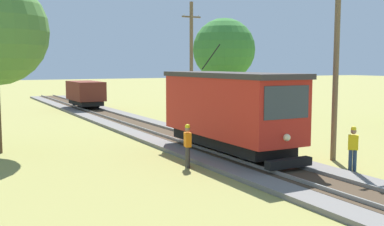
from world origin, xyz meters
The scene contains 7 objects.
red_tram centered at (0.00, 17.18, 2.19)m, with size 2.60×8.54×4.79m.
freight_car centered at (0.00, 41.53, 1.56)m, with size 2.40×5.20×2.31m.
utility_pole_near_tram centered at (3.64, 14.37, 4.23)m, with size 1.40×0.26×8.27m.
utility_pole_mid centered at (3.64, 27.61, 4.29)m, with size 1.40×0.26×8.38m.
track_worker centered at (2.73, 12.45, 0.98)m, with size 0.43×0.44×1.78m.
second_worker centered at (-2.67, 16.07, 0.98)m, with size 0.32×0.43×1.78m.
tree_left_near centered at (9.65, 33.03, 5.42)m, with size 5.27×5.27×8.07m.
Camera 1 is at (-11.12, -0.15, 4.17)m, focal length 42.85 mm.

